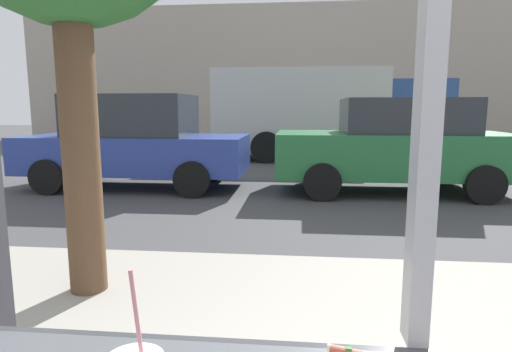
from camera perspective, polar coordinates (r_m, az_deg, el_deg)
The scene contains 6 objects.
ground_plane at distance 9.08m, azimuth 7.51°, elevation -0.88°, with size 60.00×60.00×0.00m, color #424244.
sidewalk_strip at distance 2.95m, azimuth 11.44°, elevation -20.93°, with size 16.00×2.80×0.14m, color #9E998E.
building_facade_far at distance 21.57m, azimuth 6.69°, elevation 13.32°, with size 28.00×1.20×6.43m, color #A89E8E.
parked_car_blue at distance 8.70m, azimuth -15.76°, elevation 4.40°, with size 4.29×1.94×1.80m.
parked_car_green at distance 8.29m, azimuth 17.95°, elevation 3.94°, with size 4.20×2.03×1.72m.
box_truck at distance 13.28m, azimuth 9.18°, elevation 8.67°, with size 6.78×2.44×2.68m.
Camera 1 is at (-0.29, -0.95, 1.53)m, focal length 30.10 mm.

